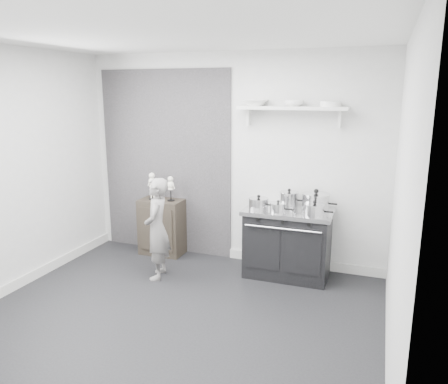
{
  "coord_description": "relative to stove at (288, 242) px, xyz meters",
  "views": [
    {
      "loc": [
        1.84,
        -3.51,
        2.21
      ],
      "look_at": [
        0.21,
        0.95,
        1.11
      ],
      "focal_mm": 35.0,
      "sensor_mm": 36.0,
      "label": 1
    }
  ],
  "objects": [
    {
      "name": "skeleton_torso",
      "position": [
        -1.64,
        0.13,
        0.54
      ],
      "size": [
        0.11,
        0.07,
        0.39
      ],
      "primitive_type": null,
      "color": "white",
      "rests_on": "side_cabinet"
    },
    {
      "name": "bowl_small",
      "position": [
        -0.02,
        0.19,
        1.65
      ],
      "size": [
        0.22,
        0.22,
        0.07
      ],
      "primitive_type": "imported",
      "color": "white",
      "rests_on": "wall_shelf"
    },
    {
      "name": "pot_back_left",
      "position": [
        -0.03,
        0.15,
        0.51
      ],
      "size": [
        0.32,
        0.23,
        0.22
      ],
      "color": "silver",
      "rests_on": "stove"
    },
    {
      "name": "pot_front_right",
      "position": [
        0.33,
        -0.19,
        0.49
      ],
      "size": [
        0.33,
        0.24,
        0.19
      ],
      "color": "silver",
      "rests_on": "stove"
    },
    {
      "name": "ground",
      "position": [
        -0.84,
        -1.48,
        -0.42
      ],
      "size": [
        4.0,
        4.0,
        0.0
      ],
      "primitive_type": "plane",
      "color": "black",
      "rests_on": "ground"
    },
    {
      "name": "stove",
      "position": [
        0.0,
        0.0,
        0.0
      ],
      "size": [
        1.04,
        0.65,
        0.84
      ],
      "color": "black",
      "rests_on": "ground"
    },
    {
      "name": "pot_front_center",
      "position": [
        -0.09,
        -0.18,
        0.47
      ],
      "size": [
        0.28,
        0.19,
        0.15
      ],
      "color": "silver",
      "rests_on": "stove"
    },
    {
      "name": "bowl_large",
      "position": [
        -0.49,
        0.19,
        1.65
      ],
      "size": [
        0.3,
        0.3,
        0.07
      ],
      "primitive_type": "imported",
      "color": "white",
      "rests_on": "wall_shelf"
    },
    {
      "name": "child",
      "position": [
        -1.46,
        -0.6,
        0.19
      ],
      "size": [
        0.4,
        0.51,
        1.23
      ],
      "primitive_type": "imported",
      "rotation": [
        0.0,
        0.0,
        -1.31
      ],
      "color": "slate",
      "rests_on": "ground"
    },
    {
      "name": "plate_stack",
      "position": [
        0.4,
        0.19,
        1.65
      ],
      "size": [
        0.24,
        0.24,
        0.06
      ],
      "primitive_type": "cylinder",
      "color": "white",
      "rests_on": "wall_shelf"
    },
    {
      "name": "pot_back_right",
      "position": [
        0.3,
        0.07,
        0.52
      ],
      "size": [
        0.41,
        0.33,
        0.26
      ],
      "color": "silver",
      "rests_on": "stove"
    },
    {
      "name": "wall_shelf",
      "position": [
        -0.04,
        0.2,
        1.59
      ],
      "size": [
        1.3,
        0.26,
        0.24
      ],
      "color": "silver",
      "rests_on": "room_shell"
    },
    {
      "name": "room_shell",
      "position": [
        -0.93,
        -1.33,
        1.22
      ],
      "size": [
        4.02,
        3.62,
        2.71
      ],
      "color": "silver",
      "rests_on": "ground"
    },
    {
      "name": "skeleton_full",
      "position": [
        -1.92,
        0.13,
        0.56
      ],
      "size": [
        0.12,
        0.08,
        0.42
      ],
      "primitive_type": null,
      "color": "white",
      "rests_on": "side_cabinet"
    },
    {
      "name": "side_cabinet",
      "position": [
        -1.79,
        0.13,
        -0.04
      ],
      "size": [
        0.59,
        0.35,
        0.77
      ],
      "primitive_type": "cube",
      "color": "black",
      "rests_on": "ground"
    },
    {
      "name": "pot_front_left",
      "position": [
        -0.35,
        -0.09,
        0.48
      ],
      "size": [
        0.33,
        0.24,
        0.17
      ],
      "color": "silver",
      "rests_on": "stove"
    }
  ]
}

